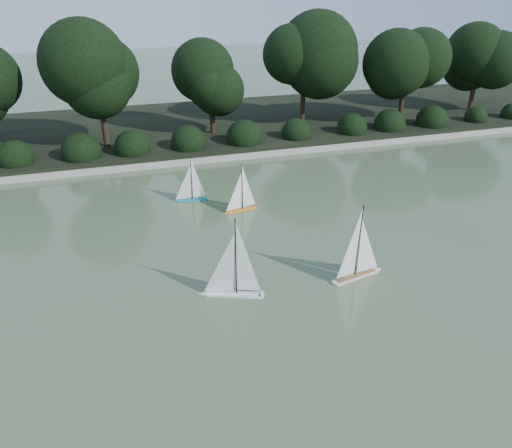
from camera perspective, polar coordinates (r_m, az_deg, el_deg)
The scene contains 10 objects.
ground at distance 9.69m, azimuth 4.37°, elevation -10.26°, with size 80.00×80.00×0.00m, color #324328.
pond_coping at distance 17.40m, azimuth -6.40°, elevation 7.28°, with size 40.00×0.35×0.18m, color gray.
far_bank at distance 21.16m, azimuth -8.59°, elevation 10.82°, with size 40.00×8.00×0.30m, color black.
tree_line at distance 19.33m, azimuth -4.55°, elevation 17.12°, with size 26.31×3.93×4.39m.
shrub_hedge at distance 18.13m, azimuth -7.03°, elevation 9.24°, with size 29.10×1.10×1.10m.
sailboat_white_a at distance 10.04m, azimuth -3.15°, elevation -6.71°, with size 1.33×0.66×1.86m.
sailboat_white_b at distance 10.86m, azimuth 11.87°, elevation -4.55°, with size 1.35×0.49×1.84m.
sailboat_orange at distance 13.59m, azimuth -1.97°, elevation 2.36°, with size 1.05×0.31×1.42m.
sailboat_teal at distance 14.35m, azimuth -7.74°, elevation 3.46°, with size 1.03×0.32×1.40m.
race_buoy at distance 10.29m, azimuth -0.59°, elevation -7.72°, with size 0.15×0.15×0.15m, color #DB500B.
Camera 1 is at (-2.97, -7.17, 5.80)m, focal length 35.00 mm.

